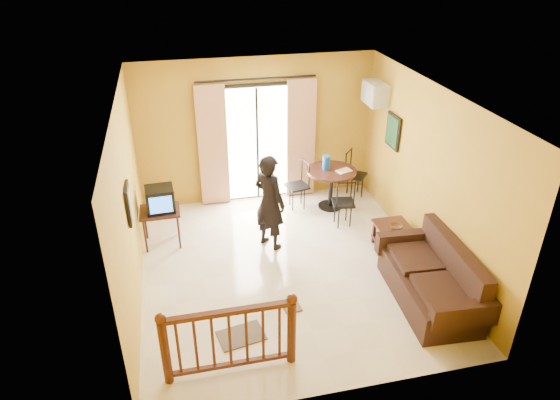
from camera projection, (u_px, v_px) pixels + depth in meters
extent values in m
plane|color=beige|center=(287.00, 268.00, 7.96)|extent=(5.00, 5.00, 0.00)
plane|color=white|center=(288.00, 96.00, 6.63)|extent=(5.00, 5.00, 0.00)
plane|color=#B78C23|center=(256.00, 131.00, 9.44)|extent=(4.50, 0.00, 4.50)
plane|color=#B78C23|center=(344.00, 298.00, 5.15)|extent=(4.50, 0.00, 4.50)
plane|color=#B78C23|center=(129.00, 207.00, 6.86)|extent=(0.00, 5.00, 5.00)
plane|color=#B78C23|center=(428.00, 175.00, 7.73)|extent=(0.00, 5.00, 5.00)
cube|color=black|center=(257.00, 144.00, 9.54)|extent=(1.34, 0.03, 2.34)
cube|color=white|center=(257.00, 144.00, 9.51)|extent=(1.20, 0.04, 2.20)
cube|color=black|center=(257.00, 145.00, 9.50)|extent=(0.04, 0.02, 2.20)
cube|color=beige|center=(213.00, 147.00, 9.28)|extent=(0.55, 0.08, 2.35)
cube|color=beige|center=(301.00, 139.00, 9.61)|extent=(0.55, 0.08, 2.35)
cylinder|color=black|center=(256.00, 79.00, 8.87)|extent=(2.20, 0.04, 0.04)
cube|color=black|center=(160.00, 211.00, 8.29)|extent=(0.66, 0.55, 0.04)
cylinder|color=black|center=(145.00, 236.00, 8.20)|extent=(0.04, 0.04, 0.63)
cylinder|color=black|center=(179.00, 232.00, 8.31)|extent=(0.04, 0.04, 0.63)
cylinder|color=black|center=(145.00, 223.00, 8.58)|extent=(0.04, 0.04, 0.63)
cylinder|color=black|center=(178.00, 219.00, 8.68)|extent=(0.04, 0.04, 0.63)
cube|color=black|center=(160.00, 199.00, 8.19)|extent=(0.47, 0.43, 0.41)
cube|color=#2976F9|center=(161.00, 205.00, 8.02)|extent=(0.36, 0.03, 0.29)
cube|color=black|center=(129.00, 204.00, 6.62)|extent=(0.04, 0.42, 0.52)
cube|color=#5E5B51|center=(131.00, 203.00, 6.62)|extent=(0.01, 0.34, 0.44)
cylinder|color=black|center=(332.00, 171.00, 9.37)|extent=(0.94, 0.94, 0.04)
cylinder|color=black|center=(331.00, 189.00, 9.55)|extent=(0.08, 0.08, 0.76)
cylinder|color=black|center=(330.00, 206.00, 9.73)|extent=(0.46, 0.46, 0.03)
cylinder|color=#1351B7|center=(326.00, 163.00, 9.34)|extent=(0.15, 0.15, 0.27)
cube|color=white|center=(344.00, 171.00, 9.31)|extent=(0.32, 0.26, 0.02)
cube|color=silver|center=(375.00, 93.00, 9.02)|extent=(0.30, 0.60, 0.40)
cube|color=gray|center=(367.00, 94.00, 8.99)|extent=(0.02, 0.56, 0.36)
cube|color=black|center=(393.00, 131.00, 8.72)|extent=(0.04, 0.50, 0.60)
cube|color=black|center=(392.00, 131.00, 8.72)|extent=(0.01, 0.42, 0.52)
cube|color=black|center=(399.00, 233.00, 8.08)|extent=(0.56, 1.00, 0.04)
cube|color=black|center=(397.00, 248.00, 8.21)|extent=(0.52, 0.96, 0.03)
cube|color=black|center=(396.00, 261.00, 7.75)|extent=(0.05, 0.05, 0.42)
cube|color=black|center=(422.00, 258.00, 7.84)|extent=(0.05, 0.05, 0.42)
cube|color=black|center=(374.00, 232.00, 8.52)|extent=(0.05, 0.05, 0.42)
cube|color=black|center=(398.00, 229.00, 8.60)|extent=(0.05, 0.05, 0.42)
imported|color=brown|center=(396.00, 227.00, 8.14)|extent=(0.21, 0.21, 0.06)
cube|color=black|center=(428.00, 288.00, 7.16)|extent=(1.00, 1.83, 0.44)
cube|color=black|center=(454.00, 263.00, 7.04)|extent=(0.31, 1.78, 0.61)
cube|color=black|center=(464.00, 315.00, 6.30)|extent=(0.90, 0.23, 0.33)
cube|color=black|center=(404.00, 241.00, 7.79)|extent=(0.90, 0.23, 0.33)
cube|color=black|center=(441.00, 291.00, 6.70)|extent=(0.65, 0.76, 0.11)
cube|color=black|center=(415.00, 258.00, 7.36)|extent=(0.65, 0.76, 0.11)
imported|color=black|center=(270.00, 202.00, 8.16)|extent=(0.68, 0.72, 1.66)
cylinder|color=#471E0F|center=(165.00, 353.00, 5.74)|extent=(0.11, 0.11, 0.92)
cylinder|color=#471E0F|center=(292.00, 332.00, 6.03)|extent=(0.11, 0.11, 0.92)
sphere|color=#471E0F|center=(160.00, 319.00, 5.50)|extent=(0.13, 0.13, 0.13)
sphere|color=#471E0F|center=(292.00, 299.00, 5.79)|extent=(0.13, 0.13, 0.13)
cube|color=#471E0F|center=(228.00, 312.00, 5.67)|extent=(1.55, 0.08, 0.06)
cube|color=#471E0F|center=(231.00, 364.00, 6.06)|extent=(1.55, 0.06, 0.05)
cube|color=#584E46|center=(241.00, 335.00, 6.62)|extent=(0.66, 0.51, 0.02)
cube|color=brown|center=(287.00, 307.00, 7.10)|extent=(0.13, 0.26, 0.03)
cube|color=brown|center=(296.00, 306.00, 7.13)|extent=(0.13, 0.26, 0.03)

